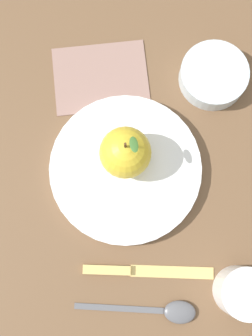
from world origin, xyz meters
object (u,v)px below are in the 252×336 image
Objects in this scene: dinner_plate at (126,169)px; linen_napkin at (103,77)px; cup at (246,292)px; apple at (130,153)px; knife at (139,271)px; spoon at (168,311)px; side_bowl at (216,75)px.

linen_napkin is (-0.04, 0.16, -0.01)m from dinner_plate.
cup is at bearing -58.82° from linen_napkin.
dinner_plate is at bearing -108.63° from apple.
knife is 1.09× the size of spoon.
spoon is (0.06, -0.22, -0.01)m from dinner_plate.
dinner_plate is 0.16m from knife.
cup reaches higher than linen_napkin.
side_bowl is at bearing 67.36° from knife.
dinner_plate is at bearing -134.00° from side_bowl.
side_bowl is (0.15, 0.15, 0.01)m from dinner_plate.
cup is at bearing -11.06° from knife.
apple is 0.85× the size of side_bowl.
spoon is 0.39m from linen_napkin.
cup is 0.41m from linen_napkin.
apple is 0.47× the size of knife.
knife is at bearing 168.94° from cup.
dinner_plate is 0.05m from apple.
apple reaches higher than linen_napkin.
apple is 0.60× the size of linen_napkin.
knife is 0.32m from linen_napkin.
apple reaches higher than dinner_plate.
dinner_plate is at bearing 105.92° from spoon.
side_bowl is 0.34m from cup.
apple is 1.25× the size of cup.
knife is at bearing -80.04° from linen_napkin.
spoon is at bearing -165.16° from cup.
spoon is at bearing -74.08° from dinner_plate.
linen_napkin is at bearing 103.09° from dinner_plate.
dinner_plate is at bearing -76.91° from linen_napkin.
dinner_plate is 0.23m from spoon.
dinner_plate is at bearing 96.75° from knife.
linen_napkin is at bearing 106.48° from apple.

